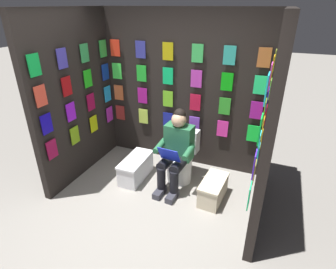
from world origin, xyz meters
TOP-DOWN VIEW (x-y plane):
  - ground_plane at (0.00, 0.00)m, footprint 30.00×30.00m
  - display_wall_back at (0.00, -1.78)m, footprint 2.75×0.14m
  - display_wall_left at (-1.37, -0.86)m, footprint 0.14×1.73m
  - display_wall_right at (1.37, -0.86)m, footprint 0.14×1.73m
  - toilet at (-0.19, -1.21)m, footprint 0.42×0.57m
  - person_reading at (-0.18, -0.99)m, footprint 0.54×0.70m
  - comic_longbox_near at (0.46, -0.94)m, footprint 0.32×0.69m
  - comic_longbox_far at (-0.78, -0.88)m, footprint 0.33×0.60m

SIDE VIEW (x-z plane):
  - ground_plane at x=0.00m, z-range 0.00..0.00m
  - comic_longbox_far at x=-0.78m, z-range 0.00..0.32m
  - comic_longbox_near at x=0.46m, z-range 0.00..0.35m
  - toilet at x=-0.19m, z-range -0.06..0.71m
  - person_reading at x=-0.18m, z-range 0.00..1.20m
  - display_wall_back at x=0.00m, z-range 0.00..2.46m
  - display_wall_left at x=-1.37m, z-range 0.00..2.46m
  - display_wall_right at x=1.37m, z-range 0.00..2.46m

